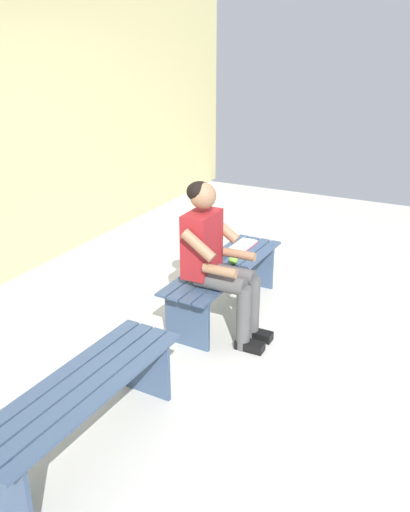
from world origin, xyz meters
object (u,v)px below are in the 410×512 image
Objects in this scene: bench_near at (225,277)px; bench_far at (83,401)px; person_seated at (216,256)px; book_open at (241,247)px; apple at (233,260)px.

bench_near and bench_far have the same top height.
person_seated is (-1.51, 0.10, 0.36)m from bench_far.
person_seated reaches higher than bench_far.
book_open is (-0.42, -0.03, 0.12)m from bench_near.
bench_far is at bearing -0.00° from bench_near.
person_seated is 16.29× the size of apple.
book_open is at bearing -170.46° from person_seated.
person_seated is at bearing 11.40° from book_open.
apple reaches higher than book_open.
bench_near is 19.73× the size of apple.
bench_near is 1.89m from bench_far.
bench_near is 3.63× the size of book_open.
bench_near is 1.03× the size of bench_far.
person_seated is 3.00× the size of book_open.
bench_far is at bearing -3.79° from person_seated.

